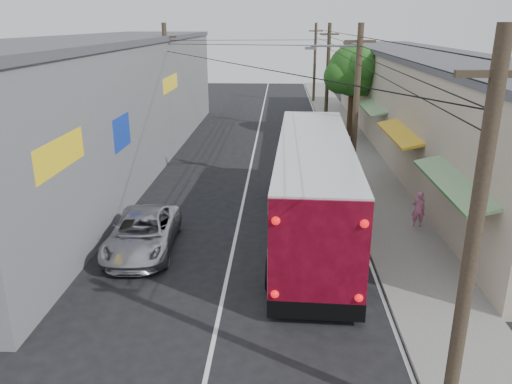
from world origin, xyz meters
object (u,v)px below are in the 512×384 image
Objects in this scene: pedestrian_near at (419,209)px; pedestrian_far at (345,154)px; coach_bus at (313,186)px; parked_suv at (325,174)px; jeepney at (143,233)px; parked_car_far at (309,123)px; parked_car_mid at (310,129)px.

pedestrian_far reaches higher than pedestrian_near.
parked_suv is (0.93, 5.22, -1.10)m from coach_bus.
jeepney is 1.20× the size of parked_car_far.
coach_bus reaches higher than parked_suv.
jeepney is at bearing -112.62° from parked_car_mid.
parked_car_far is at bearing 90.78° from parked_suv.
parked_suv is at bearing -97.63° from parked_car_far.
parked_car_mid is 3.03m from parked_car_far.
pedestrian_far is at bearing -89.91° from parked_car_far.
jeepney is 22.86m from parked_car_far.
coach_bus reaches higher than parked_car_far.
coach_bus is 2.76× the size of parked_car_mid.
parked_car_far is (0.16, 3.03, -0.13)m from parked_car_mid.
coach_bus is 7.99× the size of pedestrian_far.
parked_car_far is 2.50× the size of pedestrian_far.
parked_suv is 5.77m from pedestrian_near.
parked_car_mid is (-0.14, 11.43, -0.04)m from parked_suv.
jeepney is 3.01× the size of pedestrian_far.
parked_car_mid is at bearing 65.87° from jeepney.
pedestrian_far is at bearing 48.17° from jeepney.
coach_bus is 16.71m from parked_car_mid.
parked_car_far is at bearing -69.56° from pedestrian_far.
parked_suv is 3.58× the size of pedestrian_far.
jeepney reaches higher than parked_car_far.
pedestrian_near is 8.59m from pedestrian_far.
jeepney is at bearing 17.40° from pedestrian_near.
coach_bus is at bearing -100.32° from parked_car_far.
pedestrian_near is at bearing 9.56° from coach_bus.
parked_suv is (7.23, 7.22, 0.17)m from jeepney.
coach_bus is 6.72m from jeepney.
parked_car_far is at bearing 68.20° from jeepney.
jeepney is at bearing 64.30° from pedestrian_far.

